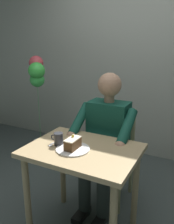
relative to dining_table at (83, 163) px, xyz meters
The scene contains 9 objects.
cafe_rear_panel 1.90m from the dining_table, 90.00° to the right, with size 6.40×0.12×3.00m, color #A7AA9F.
dining_table is the anchor object (origin of this frame).
chair 0.61m from the dining_table, 90.00° to the right, with size 0.42×0.42×0.90m.
seated_person 0.42m from the dining_table, 90.00° to the right, with size 0.53×0.58×1.25m.
dessert_plate 0.15m from the dining_table, 47.50° to the left, with size 0.25×0.25×0.01m, color white.
cake_slice 0.19m from the dining_table, 47.33° to the left, with size 0.07×0.14×0.10m.
coffee_cup 0.26m from the dining_table, 10.63° to the left, with size 0.11×0.07×0.10m.
dessert_spoon 0.27m from the dining_table, 11.94° to the left, with size 0.04×0.14×0.01m.
balloon_display 1.55m from the dining_table, 38.69° to the right, with size 0.29×0.32×1.34m.
Camera 1 is at (-0.76, 1.39, 1.50)m, focal length 37.58 mm.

